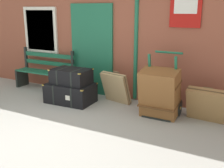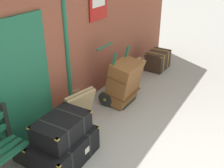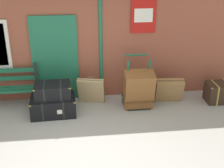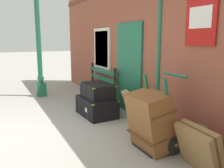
{
  "view_description": "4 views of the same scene",
  "coord_description": "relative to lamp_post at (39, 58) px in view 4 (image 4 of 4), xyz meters",
  "views": [
    {
      "loc": [
        2.98,
        -3.01,
        1.99
      ],
      "look_at": [
        0.48,
        1.66,
        0.53
      ],
      "focal_mm": 44.2,
      "sensor_mm": 36.0,
      "label": 1
    },
    {
      "loc": [
        -2.86,
        -0.65,
        2.91
      ],
      "look_at": [
        1.12,
        1.78,
        0.56
      ],
      "focal_mm": 42.97,
      "sensor_mm": 36.0,
      "label": 2
    },
    {
      "loc": [
        0.08,
        -4.8,
        3.57
      ],
      "look_at": [
        0.84,
        1.74,
        0.63
      ],
      "focal_mm": 50.25,
      "sensor_mm": 36.0,
      "label": 3
    },
    {
      "loc": [
        4.42,
        -0.43,
        1.73
      ],
      "look_at": [
        0.33,
        1.59,
        0.88
      ],
      "focal_mm": 38.84,
      "sensor_mm": 36.0,
      "label": 4
    }
  ],
  "objects": [
    {
      "name": "ground_plane",
      "position": [
        3.08,
        -0.85,
        -1.16
      ],
      "size": [
        60.0,
        60.0,
        0.0
      ],
      "primitive_type": "plane",
      "color": "#A3A099"
    },
    {
      "name": "brick_facade",
      "position": [
        3.06,
        1.75,
        0.44
      ],
      "size": [
        10.4,
        0.35,
        3.2
      ],
      "color": "brown",
      "rests_on": "ground"
    },
    {
      "name": "lamp_post",
      "position": [
        0.0,
        0.0,
        0.0
      ],
      "size": [
        0.28,
        0.28,
        3.04
      ],
      "color": "#1E6647",
      "rests_on": "ground"
    },
    {
      "name": "platform_bench",
      "position": [
        1.38,
        1.31,
        -0.72
      ],
      "size": [
        1.6,
        0.43,
        1.01
      ],
      "color": "#1E6647",
      "rests_on": "ground"
    },
    {
      "name": "steamer_trunk_base",
      "position": [
        2.55,
        0.77,
        -0.95
      ],
      "size": [
        1.04,
        0.69,
        0.43
      ],
      "color": "black",
      "rests_on": "ground"
    },
    {
      "name": "steamer_trunk_middle",
      "position": [
        2.57,
        0.8,
        -0.58
      ],
      "size": [
        0.82,
        0.57,
        0.33
      ],
      "color": "black",
      "rests_on": "steamer_trunk_base"
    },
    {
      "name": "porters_trolley",
      "position": [
        4.54,
        1.03,
        -0.89
      ],
      "size": [
        0.71,
        0.63,
        1.19
      ],
      "color": "black",
      "rests_on": "ground"
    },
    {
      "name": "large_brown_trunk",
      "position": [
        4.54,
        0.86,
        -0.69
      ],
      "size": [
        0.7,
        0.59,
        0.94
      ],
      "color": "brown",
      "rests_on": "ground"
    },
    {
      "name": "suitcase_charcoal",
      "position": [
        3.44,
        1.2,
        -0.82
      ],
      "size": [
        0.69,
        0.45,
        0.69
      ],
      "color": "tan",
      "rests_on": "ground"
    },
    {
      "name": "suitcase_slate",
      "position": [
        5.34,
        1.08,
        -0.85
      ],
      "size": [
        0.7,
        0.42,
        0.63
      ],
      "color": "olive",
      "rests_on": "ground"
    }
  ]
}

